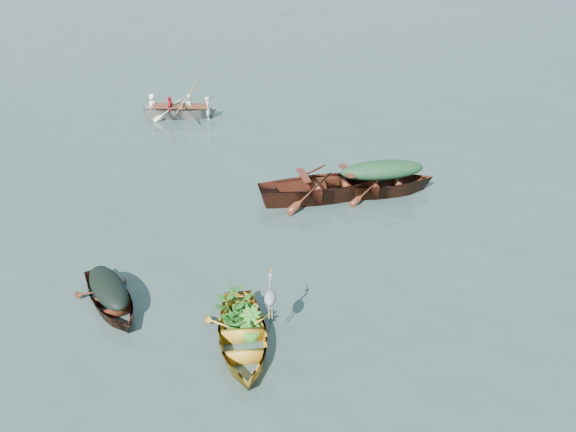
{
  "coord_description": "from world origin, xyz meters",
  "views": [
    {
      "loc": [
        0.84,
        -8.55,
        7.34
      ],
      "look_at": [
        0.47,
        3.59,
        0.5
      ],
      "focal_mm": 35.0,
      "sensor_mm": 36.0,
      "label": 1
    }
  ],
  "objects_px": {
    "yellow_dinghy": "(242,347)",
    "heron": "(270,305)",
    "rowed_boat": "(181,118)",
    "open_wooden_boat": "(325,198)",
    "green_tarp_boat": "(380,194)",
    "dark_covered_boat": "(112,307)"
  },
  "relations": [
    {
      "from": "heron",
      "to": "green_tarp_boat",
      "type": "bearing_deg",
      "value": 56.28
    },
    {
      "from": "heron",
      "to": "dark_covered_boat",
      "type": "bearing_deg",
      "value": 153.89
    },
    {
      "from": "green_tarp_boat",
      "to": "rowed_boat",
      "type": "bearing_deg",
      "value": 36.11
    },
    {
      "from": "open_wooden_boat",
      "to": "heron",
      "type": "bearing_deg",
      "value": 153.92
    },
    {
      "from": "green_tarp_boat",
      "to": "open_wooden_boat",
      "type": "bearing_deg",
      "value": 90.0
    },
    {
      "from": "rowed_boat",
      "to": "yellow_dinghy",
      "type": "bearing_deg",
      "value": -164.13
    },
    {
      "from": "yellow_dinghy",
      "to": "open_wooden_boat",
      "type": "xyz_separation_m",
      "value": [
        1.71,
        6.11,
        0.0
      ]
    },
    {
      "from": "yellow_dinghy",
      "to": "heron",
      "type": "height_order",
      "value": "heron"
    },
    {
      "from": "open_wooden_boat",
      "to": "rowed_boat",
      "type": "relative_size",
      "value": 1.3
    },
    {
      "from": "yellow_dinghy",
      "to": "heron",
      "type": "relative_size",
      "value": 3.56
    },
    {
      "from": "open_wooden_boat",
      "to": "heron",
      "type": "distance_m",
      "value": 6.14
    },
    {
      "from": "open_wooden_boat",
      "to": "dark_covered_boat",
      "type": "bearing_deg",
      "value": 122.81
    },
    {
      "from": "open_wooden_boat",
      "to": "rowed_boat",
      "type": "bearing_deg",
      "value": 24.16
    },
    {
      "from": "rowed_boat",
      "to": "heron",
      "type": "relative_size",
      "value": 4.31
    },
    {
      "from": "dark_covered_boat",
      "to": "heron",
      "type": "bearing_deg",
      "value": -50.69
    },
    {
      "from": "open_wooden_boat",
      "to": "heron",
      "type": "height_order",
      "value": "heron"
    },
    {
      "from": "green_tarp_boat",
      "to": "open_wooden_boat",
      "type": "relative_size",
      "value": 0.85
    },
    {
      "from": "rowed_boat",
      "to": "heron",
      "type": "distance_m",
      "value": 13.29
    },
    {
      "from": "dark_covered_boat",
      "to": "green_tarp_boat",
      "type": "bearing_deg",
      "value": 6.44
    },
    {
      "from": "green_tarp_boat",
      "to": "rowed_boat",
      "type": "distance_m",
      "value": 9.38
    },
    {
      "from": "green_tarp_boat",
      "to": "dark_covered_boat",
      "type": "bearing_deg",
      "value": 119.06
    },
    {
      "from": "yellow_dinghy",
      "to": "green_tarp_boat",
      "type": "xyz_separation_m",
      "value": [
        3.31,
        6.44,
        0.0
      ]
    }
  ]
}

